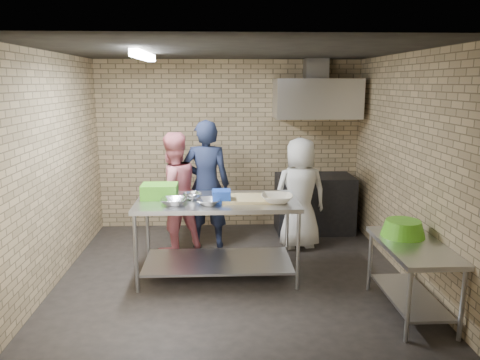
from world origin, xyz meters
name	(u,v)px	position (x,y,z in m)	size (l,w,h in m)	color
floor	(233,273)	(0.00, 0.00, 0.00)	(4.20, 4.20, 0.00)	black
ceiling	(232,50)	(0.00, 0.00, 2.70)	(4.20, 4.20, 0.00)	black
back_wall	(229,145)	(0.00, 2.00, 1.35)	(4.20, 0.06, 2.70)	tan
front_wall	(240,214)	(0.00, -2.00, 1.35)	(4.20, 0.06, 2.70)	tan
left_wall	(54,169)	(-2.10, 0.00, 1.35)	(0.06, 4.00, 2.70)	tan
right_wall	(405,166)	(2.10, 0.00, 1.35)	(0.06, 4.00, 2.70)	tan
prep_table	(218,238)	(-0.18, -0.06, 0.48)	(1.93, 0.97, 0.97)	silver
side_counter	(411,279)	(1.80, -1.10, 0.38)	(0.60, 1.20, 0.75)	silver
stove	(314,203)	(1.35, 1.65, 0.45)	(1.20, 0.70, 0.90)	black
range_hood	(317,99)	(1.35, 1.70, 2.10)	(1.30, 0.60, 0.60)	silver
hood_duct	(316,69)	(1.35, 1.85, 2.55)	(0.35, 0.30, 0.30)	#A5A8AD
wall_shelf	(333,110)	(1.65, 1.89, 1.92)	(0.80, 0.20, 0.04)	#3F2B19
fluorescent_fixture	(144,56)	(-1.00, 0.00, 2.64)	(0.10, 1.25, 0.08)	white
green_crate	(160,191)	(-0.88, 0.06, 1.05)	(0.43, 0.32, 0.17)	#49B020
blue_tub	(221,196)	(-0.13, -0.16, 1.04)	(0.21, 0.21, 0.14)	#1840B5
cutting_board	(247,199)	(0.17, -0.08, 0.98)	(0.59, 0.45, 0.03)	tan
mixing_bowl_a	(174,201)	(-0.68, -0.26, 1.00)	(0.30, 0.30, 0.07)	#B6B7BD
mixing_bowl_b	(192,196)	(-0.48, -0.01, 1.00)	(0.23, 0.23, 0.07)	silver
mixing_bowl_c	(209,202)	(-0.28, -0.28, 1.00)	(0.28, 0.28, 0.07)	#A9ABB0
ceramic_bowl	(277,199)	(0.52, -0.21, 1.01)	(0.37, 0.37, 0.09)	beige
green_basin	(403,228)	(1.78, -0.85, 0.83)	(0.46, 0.46, 0.17)	#59C626
bottle_green	(342,104)	(1.80, 1.89, 2.02)	(0.06, 0.06, 0.15)	green
man_navy	(206,184)	(-0.35, 1.00, 0.92)	(0.67, 0.44, 1.84)	black
woman_pink	(173,192)	(-0.81, 0.88, 0.84)	(0.82, 0.64, 1.68)	#E47883
woman_white	(300,193)	(0.98, 0.91, 0.80)	(0.78, 0.51, 1.59)	white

